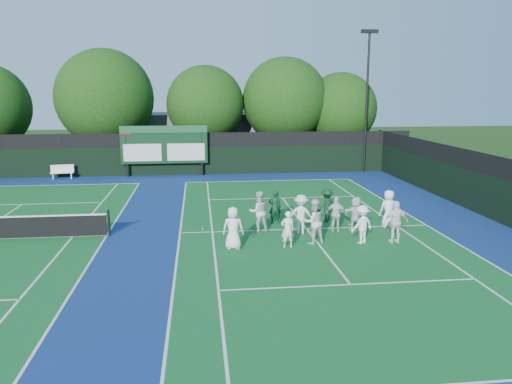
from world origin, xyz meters
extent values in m
plane|color=#18370F|center=(0.00, 0.00, 0.00)|extent=(120.00, 120.00, 0.00)
cube|color=navy|center=(-6.00, 1.00, 0.00)|extent=(34.00, 32.00, 0.01)
cube|color=#125822|center=(0.00, 1.00, 0.01)|extent=(10.97, 23.77, 0.00)
cube|color=silver|center=(0.00, 12.88, 0.01)|extent=(10.97, 0.08, 0.00)
cube|color=silver|center=(-5.49, 1.00, 0.01)|extent=(0.08, 23.77, 0.00)
cube|color=silver|center=(5.49, 1.00, 0.01)|extent=(0.08, 23.77, 0.00)
cube|color=silver|center=(-4.12, 1.00, 0.01)|extent=(0.08, 23.77, 0.00)
cube|color=silver|center=(4.12, 1.00, 0.01)|extent=(0.08, 23.77, 0.00)
cube|color=silver|center=(0.00, -5.40, 0.01)|extent=(8.23, 0.08, 0.00)
cube|color=silver|center=(0.00, 7.40, 0.01)|extent=(8.23, 0.08, 0.00)
cube|color=silver|center=(0.00, 1.00, 0.01)|extent=(0.08, 12.80, 0.00)
cube|color=silver|center=(-14.00, 12.88, 0.01)|extent=(10.97, 0.08, 0.00)
cube|color=silver|center=(-8.52, 1.00, 0.01)|extent=(0.08, 23.77, 0.00)
cube|color=silver|center=(-9.88, 1.00, 0.01)|extent=(0.08, 23.77, 0.00)
cube|color=silver|center=(-14.00, 7.40, 0.01)|extent=(8.23, 0.08, 0.00)
cube|color=black|center=(-6.00, 16.00, 1.00)|extent=(34.00, 0.08, 2.00)
cube|color=black|center=(-6.00, 16.00, 2.50)|extent=(34.00, 0.05, 1.00)
cube|color=black|center=(9.00, 1.00, 1.00)|extent=(0.08, 32.00, 2.00)
cube|color=black|center=(9.00, 1.00, 2.50)|extent=(0.05, 32.00, 1.00)
cylinder|color=black|center=(-9.60, 15.60, 1.75)|extent=(0.16, 0.16, 3.50)
cylinder|color=black|center=(-4.40, 15.60, 1.75)|extent=(0.16, 0.16, 3.50)
cube|color=black|center=(-7.00, 15.60, 2.20)|extent=(6.00, 0.15, 2.60)
cube|color=#154C28|center=(-7.00, 15.50, 3.30)|extent=(6.00, 0.05, 0.50)
cube|color=silver|center=(-8.50, 15.50, 1.70)|extent=(2.60, 0.04, 1.20)
cube|color=silver|center=(-5.50, 15.50, 1.70)|extent=(2.60, 0.04, 1.20)
cube|color=maroon|center=(-9.60, 15.50, 3.20)|extent=(0.70, 0.04, 0.50)
cube|color=#525257|center=(-2.00, 24.00, 2.00)|extent=(18.00, 6.00, 4.00)
cylinder|color=black|center=(7.50, 15.70, 5.00)|extent=(0.16, 0.16, 10.00)
cube|color=black|center=(7.50, 15.70, 10.00)|extent=(1.20, 0.30, 0.25)
cylinder|color=black|center=(-8.40, 1.00, 0.55)|extent=(0.10, 0.10, 1.10)
cube|color=white|center=(-13.94, 15.30, 0.42)|extent=(1.55, 0.66, 0.06)
cube|color=white|center=(-13.94, 15.45, 0.70)|extent=(1.49, 0.32, 0.50)
cube|color=white|center=(-14.54, 15.30, 0.20)|extent=(0.12, 0.36, 0.40)
cube|color=white|center=(-13.34, 15.30, 0.20)|extent=(0.12, 0.36, 0.40)
cylinder|color=black|center=(-11.54, 19.50, 1.32)|extent=(0.44, 0.44, 2.64)
sphere|color=#12350C|center=(-11.54, 19.50, 5.38)|extent=(7.29, 7.29, 7.29)
sphere|color=#12350C|center=(-10.94, 19.80, 4.65)|extent=(5.10, 5.10, 5.10)
cylinder|color=black|center=(-4.02, 19.50, 1.32)|extent=(0.44, 0.44, 2.64)
sphere|color=#12350C|center=(-4.02, 19.50, 4.87)|extent=(5.96, 5.96, 5.96)
sphere|color=#12350C|center=(-3.42, 19.80, 4.28)|extent=(4.17, 4.17, 4.17)
cylinder|color=black|center=(2.18, 19.50, 1.34)|extent=(0.44, 0.44, 2.68)
sphere|color=#12350C|center=(2.18, 19.50, 5.18)|extent=(6.67, 6.67, 6.67)
sphere|color=#12350C|center=(2.78, 19.80, 4.51)|extent=(4.67, 4.67, 4.67)
cylinder|color=black|center=(6.67, 19.50, 1.16)|extent=(0.44, 0.44, 2.33)
sphere|color=#12350C|center=(6.67, 19.50, 4.48)|extent=(5.76, 5.76, 5.76)
sphere|color=#12350C|center=(7.27, 19.80, 3.91)|extent=(4.03, 4.03, 4.03)
sphere|color=#BFCA17|center=(-3.18, -1.55, 0.03)|extent=(0.07, 0.07, 0.07)
sphere|color=#BFCA17|center=(2.04, 1.39, 0.03)|extent=(0.07, 0.07, 0.07)
sphere|color=#BFCA17|center=(-4.52, 1.43, 0.03)|extent=(0.07, 0.07, 0.07)
sphere|color=#BFCA17|center=(0.80, 1.41, 0.03)|extent=(0.07, 0.07, 0.07)
sphere|color=#BFCA17|center=(2.07, 0.67, 0.03)|extent=(0.07, 0.07, 0.07)
imported|color=white|center=(-3.38, -1.34, 0.82)|extent=(0.86, 0.62, 1.64)
imported|color=white|center=(-1.29, -1.45, 0.73)|extent=(0.56, 0.39, 1.45)
imported|color=silver|center=(-0.18, -1.05, 0.90)|extent=(1.00, 0.86, 1.80)
imported|color=white|center=(1.73, -1.23, 0.77)|extent=(1.14, 0.93, 1.54)
imported|color=white|center=(3.07, -1.35, 0.85)|extent=(1.01, 0.45, 1.71)
imported|color=silver|center=(-2.13, 0.90, 0.88)|extent=(0.94, 0.78, 1.76)
imported|color=silver|center=(-0.40, 0.33, 0.84)|extent=(1.22, 0.90, 1.69)
imported|color=silver|center=(1.18, 0.52, 0.77)|extent=(0.98, 0.70, 1.54)
imported|color=silver|center=(2.06, 0.59, 0.75)|extent=(1.43, 0.58, 1.50)
imported|color=white|center=(3.63, 0.89, 0.84)|extent=(0.88, 0.63, 1.68)
imported|color=#0D331A|center=(-1.24, 2.08, 0.78)|extent=(0.57, 0.37, 1.55)
imported|color=#0D3219|center=(1.18, 2.11, 0.78)|extent=(1.15, 0.93, 1.55)
camera|label=1|loc=(-4.61, -19.63, 5.98)|focal=35.00mm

